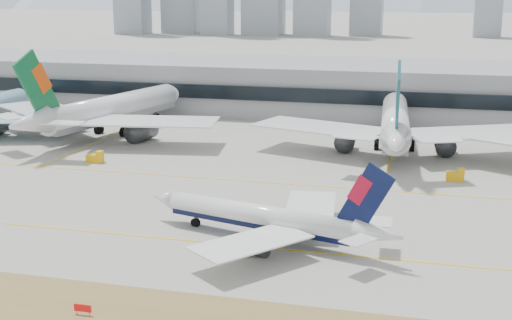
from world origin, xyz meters
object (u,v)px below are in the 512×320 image
(widebody_eva, at_px, (108,111))
(terminal, at_px, (328,87))
(widebody_cathay, at_px, (395,124))
(taxiing_airliner, at_px, (269,219))

(widebody_eva, relative_size, terminal, 0.24)
(terminal, bearing_deg, widebody_cathay, -64.68)
(widebody_eva, height_order, widebody_cathay, widebody_eva)
(taxiing_airliner, bearing_deg, widebody_eva, -32.96)
(widebody_eva, bearing_deg, widebody_cathay, -76.26)
(taxiing_airliner, bearing_deg, terminal, -70.00)
(taxiing_airliner, distance_m, widebody_cathay, 67.82)
(taxiing_airliner, distance_m, terminal, 117.19)
(taxiing_airliner, xyz_separation_m, terminal, (-9.57, 116.73, 4.01))
(widebody_cathay, bearing_deg, taxiing_airliner, 163.82)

